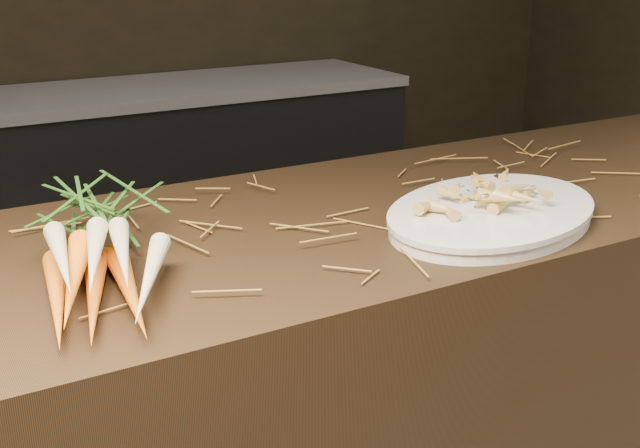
{
  "coord_description": "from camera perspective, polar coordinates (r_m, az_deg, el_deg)",
  "views": [
    {
      "loc": [
        -0.82,
        -0.89,
        1.38
      ],
      "look_at": [
        -0.23,
        0.13,
        0.96
      ],
      "focal_mm": 45.0,
      "sensor_mm": 36.0,
      "label": 1
    }
  ],
  "objects": [
    {
      "name": "serving_fork",
      "position": [
        1.6,
        15.59,
        2.45
      ],
      "size": [
        0.06,
        0.18,
        0.0
      ],
      "primitive_type": "cube",
      "rotation": [
        0.0,
        0.0,
        -0.23
      ],
      "color": "silver",
      "rests_on": "serving_platter"
    },
    {
      "name": "serving_platter",
      "position": [
        1.47,
        12.13,
        0.6
      ],
      "size": [
        0.55,
        0.47,
        0.03
      ],
      "primitive_type": null,
      "rotation": [
        0.0,
        0.0,
        0.37
      ],
      "color": "white",
      "rests_on": "main_counter"
    },
    {
      "name": "straw_bedding",
      "position": [
        1.51,
        4.3,
        1.44
      ],
      "size": [
        1.4,
        0.6,
        0.02
      ],
      "primitive_type": null,
      "color": "#A2732E",
      "rests_on": "main_counter"
    },
    {
      "name": "main_counter",
      "position": [
        1.71,
        3.9,
        -13.33
      ],
      "size": [
        2.4,
        0.7,
        0.9
      ],
      "primitive_type": "cube",
      "color": "black",
      "rests_on": "ground"
    },
    {
      "name": "roasted_veg_heap",
      "position": [
        1.46,
        12.24,
        2.05
      ],
      "size": [
        0.28,
        0.24,
        0.05
      ],
      "primitive_type": null,
      "rotation": [
        0.0,
        0.0,
        0.37
      ],
      "color": "#B8903F",
      "rests_on": "serving_platter"
    },
    {
      "name": "root_veg_bunch",
      "position": [
        1.27,
        -15.79,
        -0.93
      ],
      "size": [
        0.28,
        0.57,
        0.1
      ],
      "rotation": [
        0.0,
        0.0,
        -0.26
      ],
      "color": "orange",
      "rests_on": "main_counter"
    },
    {
      "name": "back_counter",
      "position": [
        3.4,
        -9.59,
        2.85
      ],
      "size": [
        1.82,
        0.62,
        0.84
      ],
      "color": "black",
      "rests_on": "ground"
    }
  ]
}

